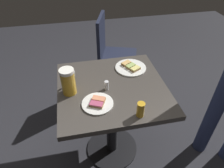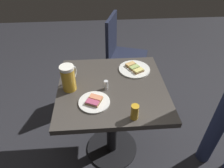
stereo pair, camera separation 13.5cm
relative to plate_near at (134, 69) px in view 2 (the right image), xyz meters
The scene contains 8 objects.
ground_plane 0.77m from the plate_near, 44.80° to the right, with size 6.00×6.00×0.00m, color #28282D.
cafe_table 0.31m from the plate_near, 44.80° to the right, with size 0.70×0.73×0.72m.
plate_near is the anchor object (origin of this frame).
plate_far 0.45m from the plate_near, 42.31° to the right, with size 0.19×0.19×0.03m.
beer_mug 0.50m from the plate_near, 68.29° to the right, with size 0.15×0.10×0.18m.
beer_glass_small 0.48m from the plate_near, ahead, with size 0.05×0.05×0.09m, color gold.
salt_shaker 0.30m from the plate_near, 47.52° to the right, with size 0.03×0.03×0.06m, color silver.
cafe_chair 0.61m from the plate_near, behind, with size 0.48×0.48×0.91m.
Camera 2 is at (1.05, -0.08, 1.60)m, focal length 32.46 mm.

